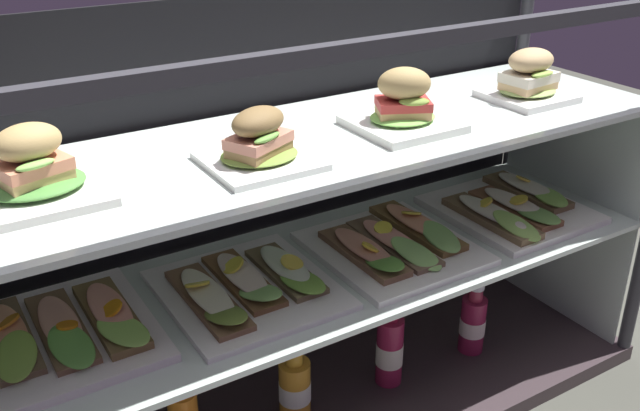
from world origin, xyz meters
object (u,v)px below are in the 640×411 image
Objects in this scene: juice_bottle_front_second at (295,387)px; open_sandwich_tray_mid_right at (513,207)px; plated_roll_sandwich_far_right at (403,108)px; open_sandwich_tray_left_of_center at (248,287)px; open_sandwich_tray_right_of_center at (63,333)px; open_sandwich_tray_center at (395,244)px; juice_bottle_front_fourth at (473,322)px; plated_roll_sandwich_near_right_corner at (259,144)px; plated_roll_sandwich_mid_left at (33,174)px; plated_roll_sandwich_center at (529,80)px; juice_bottle_back_right at (390,349)px.

open_sandwich_tray_mid_right is at bearing -2.19° from juice_bottle_front_second.
juice_bottle_front_second is at bearing 172.33° from plated_roll_sandwich_far_right.
open_sandwich_tray_mid_right is at bearing -1.37° from open_sandwich_tray_left_of_center.
open_sandwich_tray_right_of_center is 0.70m from open_sandwich_tray_center.
juice_bottle_front_fourth is (0.50, -0.03, 0.00)m from juice_bottle_front_second.
open_sandwich_tray_left_of_center is (-0.34, 0.03, -0.32)m from plated_roll_sandwich_far_right.
plated_roll_sandwich_near_right_corner is 0.62m from juice_bottle_front_second.
plated_roll_sandwich_far_right is 0.99× the size of juice_bottle_front_second.
plated_roll_sandwich_mid_left is 1.10m from open_sandwich_tray_mid_right.
juice_bottle_front_fourth is (0.96, -0.03, -0.61)m from plated_roll_sandwich_mid_left.
juice_bottle_front_second is at bearing -3.36° from open_sandwich_tray_right_of_center.
open_sandwich_tray_right_of_center is at bearing 175.14° from plated_roll_sandwich_far_right.
juice_bottle_front_fourth is (-0.09, -0.00, -0.61)m from plated_roll_sandwich_center.
open_sandwich_tray_center reaches higher than juice_bottle_back_right.
open_sandwich_tray_center is (0.35, -0.01, 0.00)m from open_sandwich_tray_left_of_center.
plated_roll_sandwich_mid_left is 1.11× the size of plated_roll_sandwich_near_right_corner.
plated_roll_sandwich_center is at bearing 0.76° from juice_bottle_front_fourth.
plated_roll_sandwich_center reaches higher than open_sandwich_tray_left_of_center.
plated_roll_sandwich_mid_left is 0.59× the size of open_sandwich_tray_mid_right.
plated_roll_sandwich_mid_left is 0.37m from plated_roll_sandwich_near_right_corner.
open_sandwich_tray_center is at bearing -2.13° from open_sandwich_tray_left_of_center.
open_sandwich_tray_mid_right is at bearing 2.54° from plated_roll_sandwich_near_right_corner.
plated_roll_sandwich_mid_left is 1.05× the size of juice_bottle_front_fourth.
plated_roll_sandwich_center reaches higher than open_sandwich_tray_right_of_center.
open_sandwich_tray_mid_right is at bearing 43.29° from plated_roll_sandwich_center.
juice_bottle_front_fourth is at bearing 1.36° from plated_roll_sandwich_far_right.
plated_roll_sandwich_center is 0.69m from juice_bottle_back_right.
open_sandwich_tray_center is at bearing -130.63° from juice_bottle_back_right.
plated_roll_sandwich_far_right is 0.55× the size of open_sandwich_tray_mid_right.
plated_roll_sandwich_near_right_corner is 0.68m from juice_bottle_back_right.
open_sandwich_tray_right_of_center is 1.05m from open_sandwich_tray_mid_right.
juice_bottle_front_second is (-0.25, 0.02, -0.30)m from open_sandwich_tray_center.
open_sandwich_tray_right_of_center is 0.98× the size of open_sandwich_tray_mid_right.
juice_bottle_front_second is (-0.24, 0.03, -0.61)m from plated_roll_sandwich_far_right.
open_sandwich_tray_center is 1.51× the size of juice_bottle_back_right.
plated_roll_sandwich_center is (1.05, -0.03, 0.00)m from plated_roll_sandwich_mid_left.
juice_bottle_front_second is (-0.60, 0.02, -0.30)m from open_sandwich_tray_mid_right.
open_sandwich_tray_left_of_center reaches higher than juice_bottle_front_fourth.
open_sandwich_tray_right_of_center is (-0.36, 0.08, -0.31)m from plated_roll_sandwich_near_right_corner.
juice_bottle_front_second is at bearing 177.04° from juice_bottle_front_fourth.
plated_roll_sandwich_far_right reaches higher than juice_bottle_front_fourth.
open_sandwich_tray_left_of_center is 0.45m from juice_bottle_back_right.
plated_roll_sandwich_mid_left is 0.92m from juice_bottle_back_right.
plated_roll_sandwich_far_right is at bearing -3.06° from plated_roll_sandwich_mid_left.
open_sandwich_tray_left_of_center is (-0.01, 0.05, -0.31)m from plated_roll_sandwich_near_right_corner.
open_sandwich_tray_left_of_center is at bearing 178.12° from juice_bottle_front_fourth.
plated_roll_sandwich_near_right_corner is at bearing -9.12° from plated_roll_sandwich_mid_left.
juice_bottle_front_fourth is at bearing -3.15° from open_sandwich_tray_right_of_center.
open_sandwich_tray_left_of_center is 0.98× the size of open_sandwich_tray_mid_right.
plated_roll_sandwich_far_right is (0.70, -0.04, 0.00)m from plated_roll_sandwich_mid_left.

